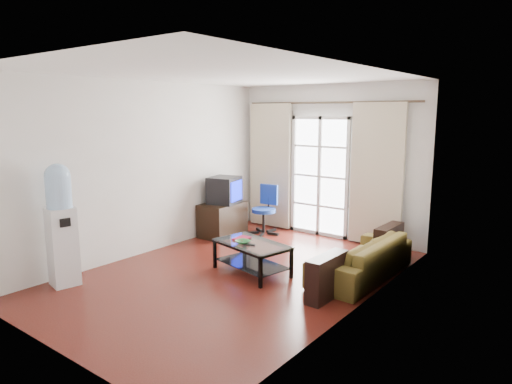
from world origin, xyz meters
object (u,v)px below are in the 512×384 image
sofa (361,257)px  tv_stand (222,219)px  coffee_table (252,254)px  water_cooler (61,222)px  task_chair (264,220)px  crt_tv (223,190)px

sofa → tv_stand: (-2.90, 0.42, 0.03)m
coffee_table → water_cooler: size_ratio=0.74×
sofa → coffee_table: bearing=-56.7°
task_chair → water_cooler: size_ratio=0.57×
sofa → water_cooler: (-2.94, -2.62, 0.56)m
tv_stand → crt_tv: size_ratio=1.33×
crt_tv → water_cooler: 3.08m
sofa → water_cooler: 3.98m
task_chair → water_cooler: (-0.57, -3.61, 0.57)m
crt_tv → water_cooler: bearing=-104.2°
crt_tv → task_chair: crt_tv is taller
sofa → tv_stand: size_ratio=2.28×
coffee_table → water_cooler: 2.53m
water_cooler → task_chair: bearing=93.4°
tv_stand → water_cooler: bearing=-92.6°
tv_stand → water_cooler: 3.09m
sofa → task_chair: (-2.37, 0.99, -0.00)m
coffee_table → tv_stand: 2.03m
task_chair → tv_stand: bearing=-139.5°
coffee_table → crt_tv: size_ratio=1.91×
tv_stand → crt_tv: (0.00, 0.03, 0.54)m
sofa → coffee_table: (-1.27, -0.80, 0.01)m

